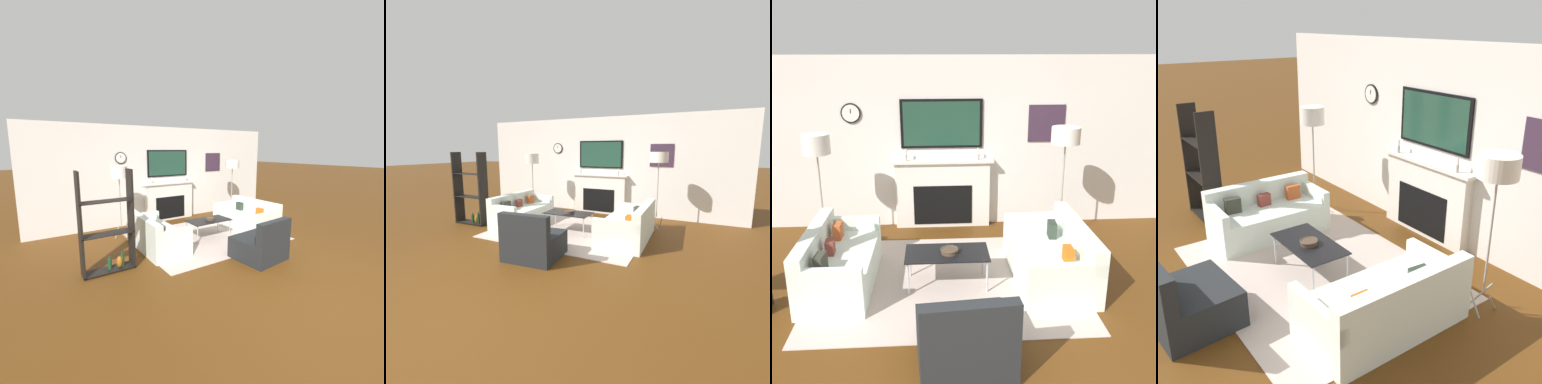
# 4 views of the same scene
# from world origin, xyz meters

# --- Properties ---
(ground_plane) EXTENTS (60.00, 60.00, 0.00)m
(ground_plane) POSITION_xyz_m (0.00, 0.00, 0.00)
(ground_plane) COLOR #563110
(fireplace_wall) EXTENTS (7.47, 0.28, 2.70)m
(fireplace_wall) POSITION_xyz_m (0.00, 4.86, 1.23)
(fireplace_wall) COLOR silver
(fireplace_wall) RESTS_ON ground_plane
(area_rug) EXTENTS (3.27, 2.54, 0.01)m
(area_rug) POSITION_xyz_m (0.00, 2.91, 0.01)
(area_rug) COLOR beige
(area_rug) RESTS_ON ground_plane
(couch_left) EXTENTS (0.79, 1.61, 0.73)m
(couch_left) POSITION_xyz_m (-1.33, 2.91, 0.27)
(couch_left) COLOR silver
(couch_left) RESTS_ON ground_plane
(couch_right) EXTENTS (0.90, 1.66, 0.73)m
(couch_right) POSITION_xyz_m (1.33, 2.91, 0.26)
(couch_right) COLOR silver
(couch_right) RESTS_ON ground_plane
(armchair) EXTENTS (0.92, 0.87, 0.82)m
(armchair) POSITION_xyz_m (0.13, 1.32, 0.27)
(armchair) COLOR black
(armchair) RESTS_ON ground_plane
(coffee_table) EXTENTS (1.01, 0.54, 0.43)m
(coffee_table) POSITION_xyz_m (0.01, 2.82, 0.40)
(coffee_table) COLOR black
(coffee_table) RESTS_ON ground_plane
(decorative_bowl) EXTENTS (0.22, 0.22, 0.06)m
(decorative_bowl) POSITION_xyz_m (0.04, 2.80, 0.47)
(decorative_bowl) COLOR #4E382D
(decorative_bowl) RESTS_ON coffee_table
(floor_lamp_left) EXTENTS (0.37, 0.37, 1.70)m
(floor_lamp_left) POSITION_xyz_m (-1.72, 3.95, 1.53)
(floor_lamp_left) COLOR #9E998E
(floor_lamp_left) RESTS_ON ground_plane
(floor_lamp_right) EXTENTS (0.40, 0.40, 1.76)m
(floor_lamp_right) POSITION_xyz_m (1.72, 3.95, 1.61)
(floor_lamp_right) COLOR #9E998E
(floor_lamp_right) RESTS_ON ground_plane
(shelf_unit) EXTENTS (0.87, 0.28, 1.75)m
(shelf_unit) POSITION_xyz_m (-2.43, 2.38, 0.76)
(shelf_unit) COLOR black
(shelf_unit) RESTS_ON ground_plane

